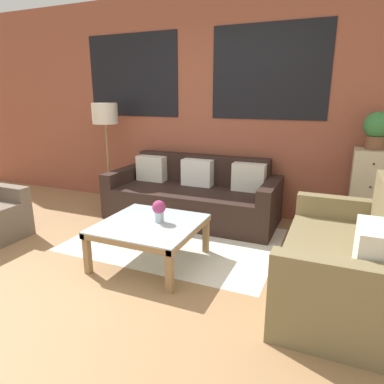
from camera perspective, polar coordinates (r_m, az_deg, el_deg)
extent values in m
plane|color=#9E754C|center=(3.03, -17.89, -15.37)|extent=(16.00, 16.00, 0.00)
cube|color=brown|center=(4.71, 0.73, 14.15)|extent=(8.40, 0.08, 2.80)
cube|color=black|center=(5.11, -9.90, 18.54)|extent=(1.40, 0.01, 1.10)
cube|color=black|center=(4.40, 12.69, 18.90)|extent=(1.40, 0.01, 1.10)
cube|color=silver|center=(3.82, -2.60, -7.87)|extent=(2.17, 1.54, 0.00)
cube|color=black|center=(4.29, -0.55, -2.34)|extent=(1.82, 0.72, 0.40)
cube|color=black|center=(4.62, 1.63, 1.46)|extent=(1.82, 0.16, 0.78)
cube|color=black|center=(4.79, -11.07, 0.44)|extent=(0.16, 0.88, 0.58)
cube|color=black|center=(4.06, 12.83, -2.45)|extent=(0.16, 0.88, 0.58)
cube|color=silver|center=(4.73, -6.77, 3.92)|extent=(0.40, 0.16, 0.34)
cube|color=white|center=(4.44, 0.89, 3.24)|extent=(0.40, 0.16, 0.34)
cube|color=silver|center=(4.23, 9.44, 2.42)|extent=(0.40, 0.16, 0.34)
cube|color=olive|center=(2.96, 21.33, -11.91)|extent=(0.64, 1.25, 0.42)
cube|color=olive|center=(3.56, 23.26, -5.65)|extent=(0.80, 0.14, 0.62)
cube|color=olive|center=(2.31, 22.88, -17.55)|extent=(0.80, 0.14, 0.62)
cube|color=silver|center=(2.45, 27.46, -8.71)|extent=(0.16, 0.40, 0.34)
cube|color=#6B5B4C|center=(4.53, -29.05, -2.33)|extent=(0.80, 0.14, 0.56)
cube|color=silver|center=(3.21, -7.06, -5.18)|extent=(0.89, 0.89, 0.01)
cube|color=#99754C|center=(2.90, -11.22, -8.42)|extent=(0.89, 0.05, 0.05)
cube|color=#99754C|center=(3.57, -3.68, -3.47)|extent=(0.89, 0.05, 0.05)
cube|color=#99754C|center=(3.44, -13.12, -4.59)|extent=(0.05, 0.89, 0.05)
cube|color=#99754C|center=(3.04, -0.14, -6.87)|extent=(0.05, 0.89, 0.05)
cube|color=#99754C|center=(3.20, -17.06, -9.67)|extent=(0.05, 0.06, 0.38)
cube|color=#99754C|center=(2.79, -3.76, -12.94)|extent=(0.05, 0.06, 0.38)
cube|color=#99754C|center=(3.80, -9.23, -5.07)|extent=(0.05, 0.06, 0.38)
cube|color=#99754C|center=(3.46, 2.34, -7.01)|extent=(0.05, 0.06, 0.38)
cylinder|color=olive|center=(5.13, -13.35, -1.92)|extent=(0.28, 0.28, 0.02)
cylinder|color=olive|center=(4.99, -13.77, 4.44)|extent=(0.03, 0.03, 1.14)
cylinder|color=beige|center=(4.91, -14.32, 12.58)|extent=(0.35, 0.35, 0.28)
cube|color=#C6B793|center=(4.23, 27.23, -0.26)|extent=(0.38, 0.37, 0.98)
sphere|color=#38332D|center=(3.98, 28.04, 4.15)|extent=(0.02, 0.02, 0.02)
sphere|color=#38332D|center=(4.02, 27.60, 0.74)|extent=(0.02, 0.02, 0.02)
sphere|color=#38332D|center=(4.09, 27.17, -2.58)|extent=(0.02, 0.02, 0.02)
sphere|color=#38332D|center=(4.16, 26.75, -5.79)|extent=(0.02, 0.02, 0.02)
cylinder|color=brown|center=(4.13, 28.20, 7.22)|extent=(0.19, 0.19, 0.14)
sphere|color=#387A3D|center=(4.12, 28.54, 9.79)|extent=(0.28, 0.28, 0.28)
cylinder|color=#ADBCC6|center=(3.20, -5.49, -4.14)|extent=(0.08, 0.08, 0.10)
sphere|color=#9E3366|center=(3.17, -5.53, -2.52)|extent=(0.13, 0.13, 0.13)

